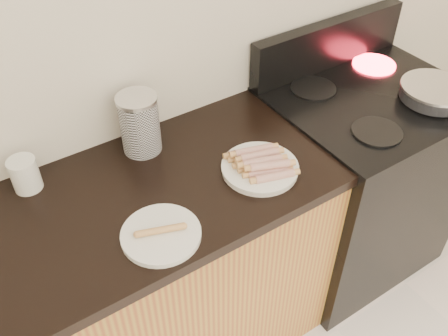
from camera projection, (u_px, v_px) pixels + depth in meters
wall_back at (148, 20)px, 1.57m from camera, size 4.00×0.04×2.60m
stove at (355, 181)px, 2.25m from camera, size 0.76×0.65×0.91m
stove_panel at (329, 44)px, 2.06m from camera, size 0.76×0.06×0.20m
burner_near_left at (377, 132)px, 1.76m from camera, size 0.18×0.18×0.01m
burner_near_right at (440, 102)px, 1.90m from camera, size 0.18×0.18×0.01m
burner_far_left at (313, 88)px, 1.98m from camera, size 0.18×0.18×0.01m
burner_far_right at (374, 64)px, 2.12m from camera, size 0.18×0.18×0.01m
frying_pan at (436, 92)px, 1.89m from camera, size 0.26×0.46×0.05m
main_plate at (260, 169)px, 1.63m from camera, size 0.29×0.29×0.02m
side_plate at (161, 234)px, 1.42m from camera, size 0.28×0.28×0.02m
hotdog_pile at (260, 162)px, 1.61m from camera, size 0.13×0.22×0.05m
plain_sausages at (161, 230)px, 1.40m from camera, size 0.13×0.06×0.02m
canister at (140, 124)px, 1.65m from camera, size 0.14×0.14×0.21m
mug at (25, 174)px, 1.54m from camera, size 0.11×0.11×0.11m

